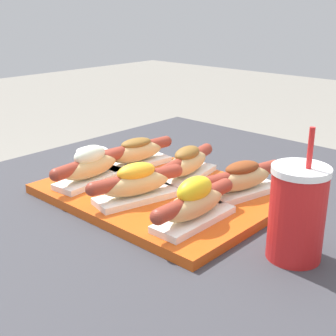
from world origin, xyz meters
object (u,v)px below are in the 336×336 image
object	(u,v)px
serving_tray	(161,194)
hot_dog_5	(242,179)
hot_dog_2	(194,203)
hot_dog_4	(187,163)
hot_dog_1	(137,183)
hot_dog_3	(136,152)
hot_dog_0	(90,166)
sauce_bowl	(92,155)
drink_cup	(297,213)

from	to	relation	value
serving_tray	hot_dog_5	world-z (taller)	hot_dog_5
hot_dog_2	hot_dog_5	size ratio (longest dim) A/B	1.02
hot_dog_2	hot_dog_5	bearing A→B (deg)	93.86
hot_dog_4	hot_dog_5	distance (m)	0.13
hot_dog_1	hot_dog_2	size ratio (longest dim) A/B	0.97
hot_dog_3	hot_dog_2	bearing A→B (deg)	-25.74
hot_dog_0	hot_dog_5	size ratio (longest dim) A/B	1.02
hot_dog_1	hot_dog_4	world-z (taller)	hot_dog_1
hot_dog_2	hot_dog_4	bearing A→B (deg)	133.68
hot_dog_3	sauce_bowl	size ratio (longest dim) A/B	2.61
hot_dog_1	hot_dog_5	bearing A→B (deg)	49.94
hot_dog_0	hot_dog_1	size ratio (longest dim) A/B	1.02
serving_tray	drink_cup	xyz separation A→B (m)	(0.31, -0.03, 0.06)
serving_tray	sauce_bowl	xyz separation A→B (m)	(-0.28, 0.05, 0.01)
serving_tray	hot_dog_5	size ratio (longest dim) A/B	2.24
serving_tray	hot_dog_4	distance (m)	0.09
hot_dog_4	drink_cup	xyz separation A→B (m)	(0.31, -0.11, 0.02)
hot_dog_0	hot_dog_4	world-z (taller)	hot_dog_0
hot_dog_1	hot_dog_4	size ratio (longest dim) A/B	0.99
hot_dog_0	hot_dog_4	size ratio (longest dim) A/B	1.01
hot_dog_1	hot_dog_4	bearing A→B (deg)	92.08
hot_dog_1	sauce_bowl	world-z (taller)	hot_dog_1
hot_dog_1	sauce_bowl	size ratio (longest dim) A/B	2.56
sauce_bowl	hot_dog_4	bearing A→B (deg)	5.91
hot_dog_1	sauce_bowl	bearing A→B (deg)	156.84
hot_dog_4	serving_tray	bearing A→B (deg)	-87.87
hot_dog_1	hot_dog_4	distance (m)	0.15
hot_dog_3	hot_dog_0	bearing A→B (deg)	-88.17
hot_dog_2	sauce_bowl	size ratio (longest dim) A/B	2.63
serving_tray	hot_dog_1	world-z (taller)	hot_dog_1
hot_dog_5	hot_dog_2	bearing A→B (deg)	-86.14
hot_dog_3	hot_dog_4	world-z (taller)	hot_dog_4
hot_dog_1	hot_dog_2	bearing A→B (deg)	-0.26
hot_dog_3	hot_dog_5	xyz separation A→B (m)	(0.27, 0.02, 0.00)
hot_dog_1	drink_cup	xyz separation A→B (m)	(0.30, 0.04, 0.02)
hot_dog_3	hot_dog_1	bearing A→B (deg)	-43.64
hot_dog_3	drink_cup	xyz separation A→B (m)	(0.45, -0.10, 0.02)
hot_dog_1	hot_dog_2	xyz separation A→B (m)	(0.14, -0.00, 0.00)
hot_dog_1	drink_cup	size ratio (longest dim) A/B	0.96
hot_dog_0	sauce_bowl	bearing A→B (deg)	140.82
hot_dog_1	hot_dog_3	world-z (taller)	hot_dog_1
hot_dog_1	hot_dog_2	world-z (taller)	hot_dog_2
hot_dog_2	hot_dog_4	xyz separation A→B (m)	(-0.15, 0.15, -0.00)
hot_dog_2	hot_dog_3	distance (m)	0.31
drink_cup	hot_dog_3	bearing A→B (deg)	167.77
hot_dog_3	hot_dog_5	bearing A→B (deg)	3.96
hot_dog_0	hot_dog_1	bearing A→B (deg)	-0.47
hot_dog_3	sauce_bowl	bearing A→B (deg)	-175.02
hot_dog_2	hot_dog_4	distance (m)	0.21
hot_dog_2	hot_dog_3	world-z (taller)	hot_dog_2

